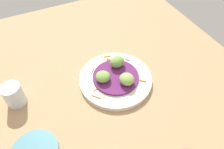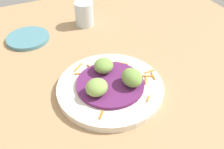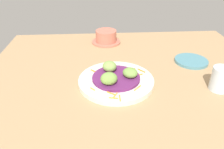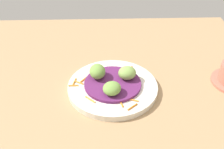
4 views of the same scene
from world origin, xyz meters
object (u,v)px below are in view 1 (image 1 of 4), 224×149
at_px(guac_scoop_left, 127,79).
at_px(guac_scoop_center, 118,62).
at_px(water_glass, 14,95).
at_px(main_plate, 116,79).
at_px(guac_scoop_right, 103,77).

distance_m(guac_scoop_left, guac_scoop_center, 0.08).
xyz_separation_m(guac_scoop_left, water_glass, (0.36, -0.10, -0.00)).
distance_m(main_plate, guac_scoop_left, 0.06).
xyz_separation_m(guac_scoop_left, guac_scoop_right, (0.07, -0.05, -0.00)).
distance_m(main_plate, water_glass, 0.34).
relative_size(guac_scoop_left, water_glass, 0.66).
height_order(main_plate, guac_scoop_left, guac_scoop_left).
relative_size(main_plate, water_glass, 3.26).
xyz_separation_m(guac_scoop_center, water_glass, (0.37, -0.02, -0.01)).
bearing_deg(main_plate, guac_scoop_right, -4.60).
bearing_deg(guac_scoop_center, main_plate, 55.40).
height_order(guac_scoop_center, water_glass, water_glass).
bearing_deg(water_glass, main_plate, 170.10).
relative_size(main_plate, guac_scoop_left, 4.96).
xyz_separation_m(main_plate, guac_scoop_left, (-0.02, 0.04, 0.04)).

